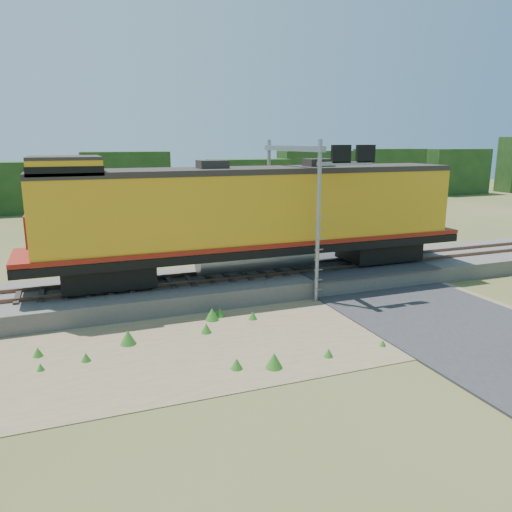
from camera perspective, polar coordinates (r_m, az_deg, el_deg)
name	(u,v)px	position (r m, az deg, el deg)	size (l,w,h in m)	color
ground	(276,337)	(18.63, 2.33, -9.25)	(140.00, 140.00, 0.00)	#475123
ballast	(226,284)	(23.82, -3.40, -3.25)	(70.00, 5.00, 0.80)	slate
rails	(226,275)	(23.69, -3.41, -2.14)	(70.00, 1.54, 0.16)	brown
dirt_shoulder	(220,339)	(18.42, -4.10, -9.48)	(26.00, 8.00, 0.03)	#8C7754
road	(418,307)	(22.70, 18.08, -5.54)	(7.00, 66.00, 0.86)	#38383A
tree_line_north	(133,180)	(54.40, -13.88, 8.39)	(130.00, 3.00, 6.50)	#163413
weed_clumps	(182,350)	(17.73, -8.43, -10.58)	(15.00, 6.20, 0.56)	#317321
locomotive	(251,215)	(23.53, -0.62, 4.74)	(21.35, 3.26, 5.51)	black
signal_gantry	(305,179)	(23.71, 5.57, 8.80)	(2.83, 6.20, 7.13)	gray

